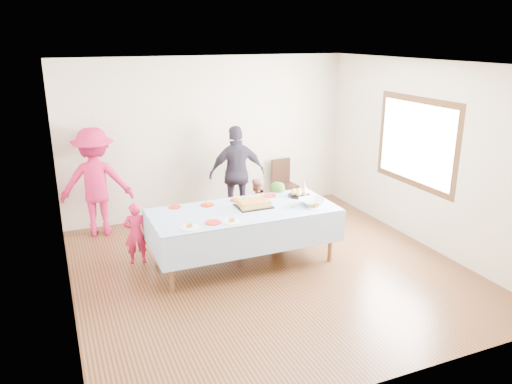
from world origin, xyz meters
The scene contains 22 objects.
ground centered at (0.00, 0.00, 0.00)m, with size 5.00×5.00×0.00m, color #432213.
room_walls centered at (0.05, 0.00, 1.77)m, with size 5.04×5.04×2.72m.
party_table centered at (-0.23, 0.32, 0.72)m, with size 2.50×1.10×0.78m.
birthday_cake centered at (-0.06, 0.38, 0.82)m, with size 0.48×0.37×0.08m.
rolls_tray centered at (0.73, 0.55, 0.82)m, with size 0.33×0.33×0.10m.
punch_bowl centered at (0.71, 0.13, 0.82)m, with size 0.34×0.34×0.08m, color silver.
party_hat centered at (0.91, 0.73, 0.87)m, with size 0.10×0.10×0.17m, color white.
fork_pile centered at (0.44, 0.18, 0.81)m, with size 0.24×0.18×0.07m, color white, non-canonical shape.
plate_red_far_a centered at (-1.06, 0.76, 0.79)m, with size 0.17×0.17×0.01m, color red.
plate_red_far_b centered at (-0.63, 0.67, 0.79)m, with size 0.19×0.19×0.01m, color red.
plate_red_far_c centered at (-0.20, 0.71, 0.79)m, with size 0.16×0.16×0.01m, color red.
plate_red_far_d centered at (0.34, 0.72, 0.79)m, with size 0.19×0.19×0.01m, color red.
plate_red_near centered at (-0.76, 0.01, 0.79)m, with size 0.20×0.20×0.01m, color red.
plate_white_left centered at (-1.08, -0.05, 0.79)m, with size 0.25×0.25×0.01m, color white.
plate_white_mid centered at (-0.54, -0.07, 0.79)m, with size 0.22×0.22×0.01m, color white.
plate_white_right centered at (0.70, 0.00, 0.79)m, with size 0.20×0.20×0.01m, color white.
dining_chair centered at (1.32, 2.27, 0.48)m, with size 0.41×0.41×0.87m.
toddler_left centered at (-1.59, 0.90, 0.44)m, with size 0.32×0.21×0.87m, color #CB1948.
toddler_mid centered at (0.55, 0.90, 0.46)m, with size 0.45×0.29×0.92m, color #396722.
toddler_right centered at (0.44, 1.48, 0.41)m, with size 0.40×0.31×0.83m, color #BB7657.
adult_left centered at (-1.94, 2.20, 0.85)m, with size 1.10×0.63×1.70m, color #C4184F.
adult_right centered at (0.30, 1.96, 0.81)m, with size 0.95×0.39×1.61m, color #2E2A39.
Camera 1 is at (-2.53, -5.57, 3.04)m, focal length 35.00 mm.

